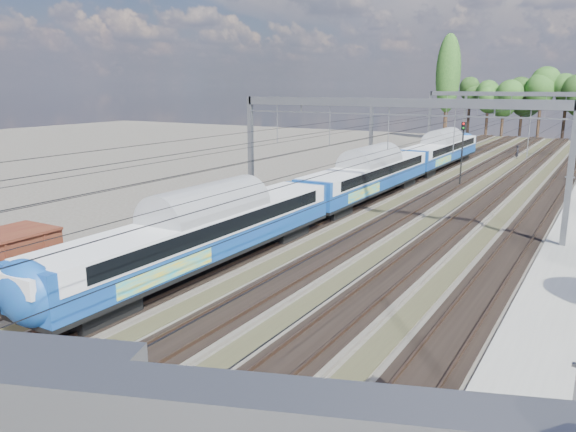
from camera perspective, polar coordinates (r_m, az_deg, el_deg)
The scene contains 8 objects.
track_bed at distance 54.70m, azimuth 15.45°, elevation 2.39°, with size 21.00×130.00×0.34m.
platform at distance 28.75m, azimuth 25.25°, elevation -7.86°, with size 3.00×70.00×0.30m, color gray.
catenary at distance 61.31m, azimuth 18.06°, elevation 9.28°, with size 25.65×130.00×9.00m.
poplar at distance 108.80m, azimuth 15.96°, elevation 13.71°, with size 4.40×4.40×19.04m.
emu_train at distance 48.70m, azimuth 8.15°, elevation 4.61°, with size 3.18×67.18×4.65m.
worker at distance 83.42m, azimuth 22.28°, elevation 6.04°, with size 0.70×0.46×1.92m, color black.
signal_near at distance 57.36m, azimuth 17.29°, elevation 6.76°, with size 0.44×0.40×6.41m.
signal_far at distance 70.14m, azimuth 26.96°, elevation 6.77°, with size 0.38×0.35×5.99m.
Camera 1 is at (13.87, -7.01, 9.82)m, focal length 35.00 mm.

